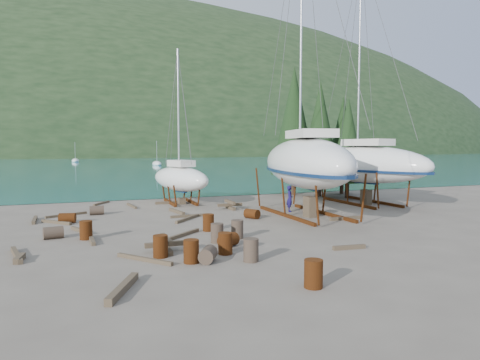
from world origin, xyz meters
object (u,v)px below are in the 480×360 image
object	(u,v)px
worker	(290,199)
small_sailboat_shore	(180,178)
large_sailboat_far	(362,164)
large_sailboat_near	(305,162)

from	to	relation	value
worker	small_sailboat_shore	bearing A→B (deg)	61.76
large_sailboat_far	small_sailboat_shore	world-z (taller)	large_sailboat_far
large_sailboat_far	small_sailboat_shore	bearing A→B (deg)	145.95
large_sailboat_far	small_sailboat_shore	distance (m)	13.98
large_sailboat_far	worker	distance (m)	7.62
large_sailboat_near	worker	xyz separation A→B (m)	(-0.13, 1.76, -2.49)
small_sailboat_shore	worker	xyz separation A→B (m)	(5.91, -6.80, -1.06)
worker	large_sailboat_near	bearing A→B (deg)	-154.86
small_sailboat_shore	worker	size ratio (longest dim) A/B	6.71
large_sailboat_near	worker	world-z (taller)	large_sailboat_near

